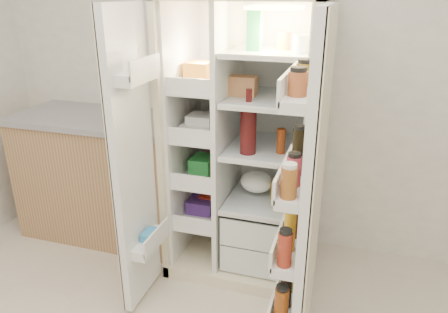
% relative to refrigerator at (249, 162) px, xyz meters
% --- Properties ---
extents(wall_back, '(4.00, 0.02, 2.70)m').
position_rel_refrigerator_xyz_m(wall_back, '(-0.03, 0.35, 0.60)').
color(wall_back, white).
rests_on(wall_back, floor).
extents(refrigerator, '(0.92, 0.70, 1.80)m').
position_rel_refrigerator_xyz_m(refrigerator, '(0.00, 0.00, 0.00)').
color(refrigerator, beige).
rests_on(refrigerator, floor).
extents(freezer_door, '(0.15, 0.40, 1.72)m').
position_rel_refrigerator_xyz_m(freezer_door, '(-0.51, -0.60, 0.15)').
color(freezer_door, white).
rests_on(freezer_door, floor).
extents(fridge_door, '(0.17, 0.58, 1.72)m').
position_rel_refrigerator_xyz_m(fridge_door, '(0.47, -0.70, 0.13)').
color(fridge_door, white).
rests_on(fridge_door, floor).
extents(kitchen_counter, '(1.32, 0.70, 0.96)m').
position_rel_refrigerator_xyz_m(kitchen_counter, '(-1.13, 0.06, -0.26)').
color(kitchen_counter, '#A78253').
rests_on(kitchen_counter, floor).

